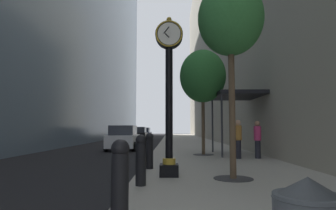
% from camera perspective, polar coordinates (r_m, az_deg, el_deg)
% --- Properties ---
extents(ground_plane, '(110.00, 110.00, 0.00)m').
position_cam_1_polar(ground_plane, '(28.14, -1.69, -7.76)').
color(ground_plane, black).
rests_on(ground_plane, ground).
extents(sidewalk_right, '(5.91, 80.00, 0.14)m').
position_cam_1_polar(sidewalk_right, '(31.17, 4.01, -7.32)').
color(sidewalk_right, '#9E998E').
rests_on(sidewalk_right, ground).
extents(building_block_right, '(9.00, 80.00, 29.72)m').
position_cam_1_polar(building_block_right, '(35.07, 16.75, 17.90)').
color(building_block_right, '#A89E89').
rests_on(building_block_right, ground).
extents(street_clock, '(0.84, 0.55, 4.83)m').
position_cam_1_polar(street_clock, '(8.73, 0.21, 3.60)').
color(street_clock, black).
rests_on(street_clock, sidewalk_right).
extents(bollard_nearest, '(0.27, 0.27, 1.25)m').
position_cam_1_polar(bollard_nearest, '(4.41, -9.48, -14.43)').
color(bollard_nearest, black).
rests_on(bollard_nearest, sidewalk_right).
extents(bollard_second, '(0.27, 0.27, 1.25)m').
position_cam_1_polar(bollard_second, '(7.33, -5.38, -10.51)').
color(bollard_second, black).
rests_on(bollard_second, sidewalk_right).
extents(bollard_third, '(0.27, 0.27, 1.25)m').
position_cam_1_polar(bollard_third, '(10.28, -3.66, -8.82)').
color(bollard_third, black).
rests_on(bollard_third, sidewalk_right).
extents(street_tree_near, '(1.90, 1.90, 5.70)m').
position_cam_1_polar(street_tree_near, '(8.97, 12.22, 16.01)').
color(street_tree_near, '#333335').
rests_on(street_tree_near, sidewalk_right).
extents(street_tree_mid_near, '(2.50, 2.50, 5.69)m').
position_cam_1_polar(street_tree_mid_near, '(15.92, 6.87, 5.61)').
color(street_tree_mid_near, '#333335').
rests_on(street_tree_mid_near, sidewalk_right).
extents(pedestrian_walking, '(0.48, 0.48, 1.81)m').
position_cam_1_polar(pedestrian_walking, '(13.94, 13.67, -6.30)').
color(pedestrian_walking, '#23232D').
rests_on(pedestrian_walking, sidewalk_right).
extents(pedestrian_by_clock, '(0.41, 0.41, 1.76)m').
position_cam_1_polar(pedestrian_by_clock, '(14.33, 17.24, -6.28)').
color(pedestrian_by_clock, '#23232D').
rests_on(pedestrian_by_clock, sidewalk_right).
extents(storefront_awning, '(2.40, 3.60, 3.30)m').
position_cam_1_polar(storefront_awning, '(16.28, 13.27, 1.62)').
color(storefront_awning, black).
rests_on(storefront_awning, sidewalk_right).
extents(car_white_near, '(2.12, 4.39, 1.74)m').
position_cam_1_polar(car_white_near, '(21.14, -8.75, -6.47)').
color(car_white_near, silver).
rests_on(car_white_near, ground).
extents(car_black_mid, '(2.01, 4.34, 1.70)m').
position_cam_1_polar(car_black_mid, '(35.51, -5.71, -5.75)').
color(car_black_mid, black).
rests_on(car_black_mid, ground).
extents(car_blue_far, '(2.01, 4.53, 1.63)m').
position_cam_1_polar(car_blue_far, '(40.82, -4.74, -5.65)').
color(car_blue_far, navy).
rests_on(car_blue_far, ground).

